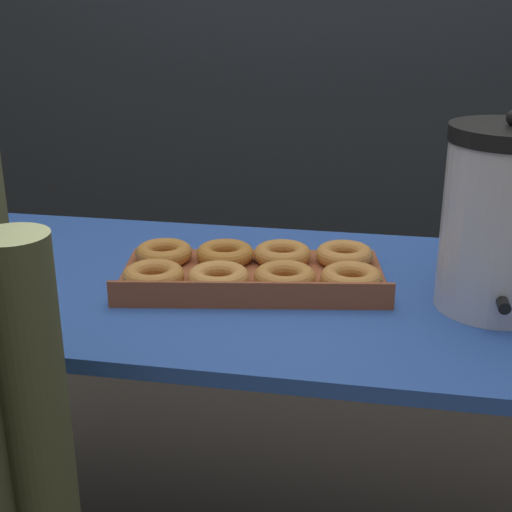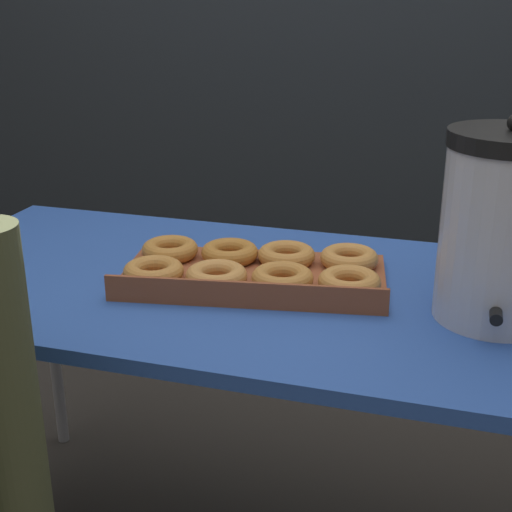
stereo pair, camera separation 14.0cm
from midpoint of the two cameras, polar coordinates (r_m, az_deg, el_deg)
folding_table at (r=1.44m, az=2.96°, el=-3.98°), size 1.49×0.71×0.72m
donut_box at (r=1.43m, az=2.61°, el=-1.15°), size 0.57×0.36×0.05m
coffee_urn at (r=1.32m, az=22.06°, el=2.08°), size 0.22×0.25×0.36m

